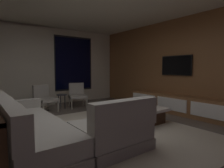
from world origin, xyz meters
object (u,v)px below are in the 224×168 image
(book_stack_on_coffee_table, at_px, (135,105))
(accent_chair_near_window, at_px, (77,94))
(sectional_couch, at_px, (51,130))
(side_stool, at_px, (62,97))
(media_console, at_px, (177,105))
(mounted_tv, at_px, (176,65))
(accent_chair_by_curtain, at_px, (44,97))
(coffee_table, at_px, (134,114))

(book_stack_on_coffee_table, xyz_separation_m, accent_chair_near_window, (-0.38, 2.34, 0.05))
(sectional_couch, distance_m, side_stool, 2.95)
(media_console, height_order, mounted_tv, mounted_tv)
(book_stack_on_coffee_table, bearing_deg, media_console, -7.91)
(accent_chair_by_curtain, bearing_deg, book_stack_on_coffee_table, -56.57)
(media_console, bearing_deg, side_stool, 133.38)
(book_stack_on_coffee_table, height_order, accent_chair_near_window, accent_chair_near_window)
(book_stack_on_coffee_table, relative_size, accent_chair_near_window, 0.36)
(accent_chair_by_curtain, distance_m, media_console, 3.82)
(book_stack_on_coffee_table, xyz_separation_m, side_stool, (-0.93, 2.31, -0.01))
(sectional_couch, relative_size, side_stool, 5.43)
(book_stack_on_coffee_table, xyz_separation_m, mounted_tv, (1.62, -0.00, 0.96))
(accent_chair_by_curtain, bearing_deg, side_stool, 5.91)
(side_stool, relative_size, media_console, 0.15)
(coffee_table, bearing_deg, accent_chair_near_window, 96.16)
(book_stack_on_coffee_table, relative_size, accent_chair_by_curtain, 0.36)
(mounted_tv, bearing_deg, accent_chair_near_window, 130.56)
(coffee_table, relative_size, book_stack_on_coffee_table, 4.13)
(book_stack_on_coffee_table, distance_m, accent_chair_by_curtain, 2.70)
(accent_chair_by_curtain, relative_size, media_console, 0.25)
(sectional_couch, height_order, accent_chair_near_window, sectional_couch)
(sectional_couch, xyz_separation_m, accent_chair_near_window, (1.78, 2.71, 0.14))
(accent_chair_near_window, distance_m, media_console, 3.13)
(book_stack_on_coffee_table, height_order, accent_chair_by_curtain, accent_chair_by_curtain)
(accent_chair_by_curtain, bearing_deg, media_console, -39.93)
(accent_chair_by_curtain, height_order, media_console, accent_chair_by_curtain)
(sectional_couch, height_order, accent_chair_by_curtain, sectional_couch)
(sectional_couch, bearing_deg, coffee_table, 7.31)
(coffee_table, xyz_separation_m, accent_chair_near_window, (-0.26, 2.45, 0.25))
(mounted_tv, bearing_deg, sectional_couch, -174.36)
(coffee_table, distance_m, accent_chair_near_window, 2.48)
(media_console, xyz_separation_m, mounted_tv, (0.18, 0.20, 1.10))
(sectional_couch, bearing_deg, accent_chair_by_curtain, 75.69)
(book_stack_on_coffee_table, bearing_deg, accent_chair_by_curtain, 123.43)
(coffee_table, relative_size, side_stool, 2.52)
(coffee_table, height_order, side_stool, side_stool)
(accent_chair_by_curtain, xyz_separation_m, side_stool, (0.56, 0.06, -0.06))
(accent_chair_by_curtain, height_order, mounted_tv, mounted_tv)
(sectional_couch, xyz_separation_m, book_stack_on_coffee_table, (2.16, 0.38, 0.10))
(sectional_couch, relative_size, coffee_table, 2.16)
(sectional_couch, distance_m, book_stack_on_coffee_table, 2.19)
(sectional_couch, distance_m, coffee_table, 2.06)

